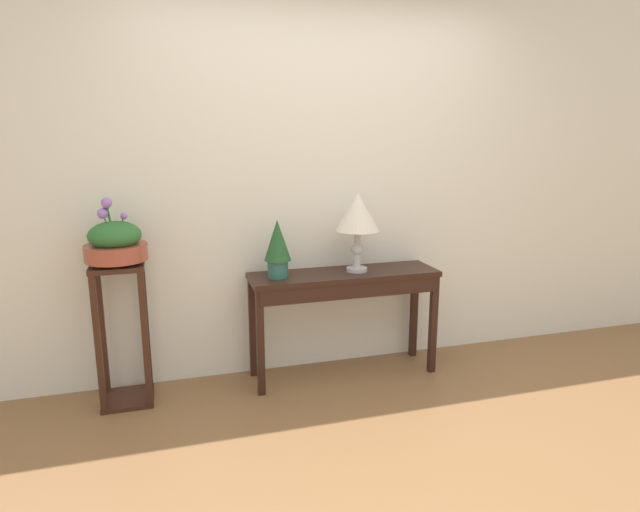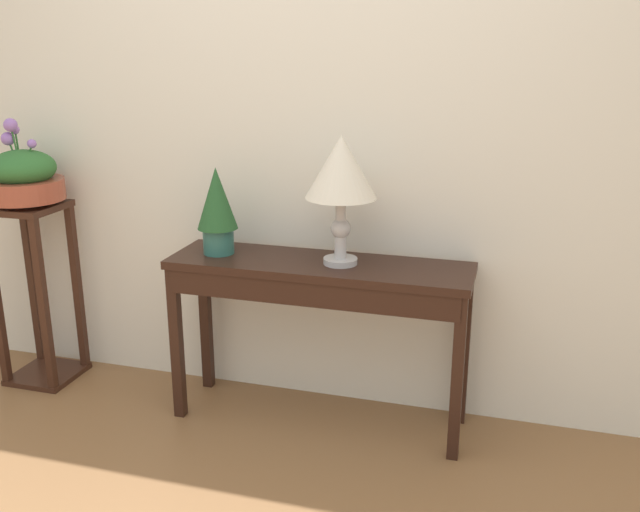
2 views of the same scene
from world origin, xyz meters
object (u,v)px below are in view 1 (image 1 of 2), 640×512
(potted_plant_on_console, at_px, (277,246))
(planter_bowl_wide, at_px, (115,243))
(table_lamp, at_px, (358,215))
(console_table, at_px, (345,289))
(pedestal_stand_left, at_px, (123,334))

(potted_plant_on_console, relative_size, planter_bowl_wide, 0.95)
(table_lamp, bearing_deg, potted_plant_on_console, -179.98)
(console_table, height_order, table_lamp, table_lamp)
(table_lamp, relative_size, planter_bowl_wide, 1.34)
(pedestal_stand_left, bearing_deg, table_lamp, -0.31)
(potted_plant_on_console, distance_m, planter_bowl_wide, 0.97)
(potted_plant_on_console, height_order, pedestal_stand_left, potted_plant_on_console)
(potted_plant_on_console, bearing_deg, console_table, -2.89)
(pedestal_stand_left, height_order, planter_bowl_wide, planter_bowl_wide)
(console_table, height_order, potted_plant_on_console, potted_plant_on_console)
(table_lamp, xyz_separation_m, planter_bowl_wide, (-1.51, 0.01, -0.10))
(console_table, height_order, planter_bowl_wide, planter_bowl_wide)
(console_table, relative_size, pedestal_stand_left, 1.43)
(table_lamp, distance_m, potted_plant_on_console, 0.57)
(console_table, bearing_deg, planter_bowl_wide, 178.74)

